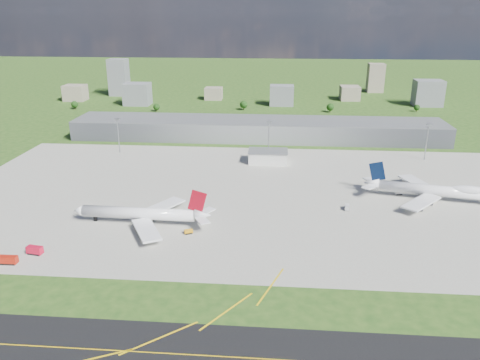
# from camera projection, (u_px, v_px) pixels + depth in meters

# --- Properties ---
(ground) EXTENTS (1400.00, 1400.00, 0.00)m
(ground) POSITION_uv_depth(u_px,v_px,m) (257.00, 143.00, 371.74)
(ground) COLOR #244C17
(ground) RESTS_ON ground
(apron) EXTENTS (360.00, 190.00, 0.08)m
(apron) POSITION_uv_depth(u_px,v_px,m) (265.00, 194.00, 267.90)
(apron) COLOR gray
(apron) RESTS_ON ground
(terminal) EXTENTS (300.00, 42.00, 15.00)m
(terminal) POSITION_uv_depth(u_px,v_px,m) (258.00, 129.00, 383.24)
(terminal) COLOR gray
(terminal) RESTS_ON ground
(ops_building) EXTENTS (26.00, 16.00, 8.00)m
(ops_building) POSITION_uv_depth(u_px,v_px,m) (268.00, 157.00, 322.77)
(ops_building) COLOR silver
(ops_building) RESTS_ON ground
(mast_west) EXTENTS (3.50, 2.00, 25.90)m
(mast_west) POSITION_uv_depth(u_px,v_px,m) (118.00, 129.00, 340.47)
(mast_west) COLOR gray
(mast_west) RESTS_ON ground
(mast_center) EXTENTS (3.50, 2.00, 25.90)m
(mast_center) POSITION_uv_depth(u_px,v_px,m) (269.00, 132.00, 332.15)
(mast_center) COLOR gray
(mast_center) RESTS_ON ground
(mast_east) EXTENTS (3.50, 2.00, 25.90)m
(mast_east) POSITION_uv_depth(u_px,v_px,m) (428.00, 135.00, 323.83)
(mast_east) COLOR gray
(mast_east) RESTS_ON ground
(airliner_red_twin) EXTENTS (69.36, 54.09, 19.05)m
(airliner_red_twin) POSITION_uv_depth(u_px,v_px,m) (144.00, 214.00, 229.36)
(airliner_red_twin) COLOR white
(airliner_red_twin) RESTS_ON ground
(airliner_blue_quad) EXTENTS (74.99, 58.03, 19.71)m
(airliner_blue_quad) POSITION_uv_depth(u_px,v_px,m) (437.00, 191.00, 257.90)
(airliner_blue_quad) COLOR white
(airliner_blue_quad) RESTS_ON ground
(fire_truck) EXTENTS (7.73, 3.14, 3.42)m
(fire_truck) POSITION_uv_depth(u_px,v_px,m) (8.00, 260.00, 193.68)
(fire_truck) COLOR #B01C0C
(fire_truck) RESTS_ON ground
(crash_tender) EXTENTS (7.20, 4.02, 3.53)m
(crash_tender) POSITION_uv_depth(u_px,v_px,m) (35.00, 250.00, 201.44)
(crash_tender) COLOR red
(crash_tender) RESTS_ON ground
(tug_yellow) EXTENTS (4.47, 3.53, 1.92)m
(tug_yellow) POSITION_uv_depth(u_px,v_px,m) (188.00, 232.00, 220.18)
(tug_yellow) COLOR orange
(tug_yellow) RESTS_ON ground
(van_white_near) EXTENTS (2.89, 5.31, 2.58)m
(van_white_near) POSITION_uv_depth(u_px,v_px,m) (347.00, 207.00, 246.68)
(van_white_near) COLOR silver
(van_white_near) RESTS_ON ground
(van_white_far) EXTENTS (4.67, 3.01, 2.27)m
(van_white_far) POSITION_uv_depth(u_px,v_px,m) (399.00, 193.00, 266.74)
(van_white_far) COLOR silver
(van_white_far) RESTS_ON ground
(bldg_far_w) EXTENTS (24.00, 20.00, 18.00)m
(bldg_far_w) POSITION_uv_depth(u_px,v_px,m) (75.00, 93.00, 544.60)
(bldg_far_w) COLOR gray
(bldg_far_w) RESTS_ON ground
(bldg_w) EXTENTS (28.00, 22.00, 24.00)m
(bldg_w) POSITION_uv_depth(u_px,v_px,m) (137.00, 94.00, 518.78)
(bldg_w) COLOR slate
(bldg_w) RESTS_ON ground
(bldg_cw) EXTENTS (20.00, 18.00, 14.00)m
(bldg_cw) POSITION_uv_depth(u_px,v_px,m) (214.00, 93.00, 551.92)
(bldg_cw) COLOR gray
(bldg_cw) RESTS_ON ground
(bldg_c) EXTENTS (26.00, 20.00, 22.00)m
(bldg_c) POSITION_uv_depth(u_px,v_px,m) (282.00, 95.00, 516.40)
(bldg_c) COLOR slate
(bldg_c) RESTS_ON ground
(bldg_ce) EXTENTS (22.00, 24.00, 16.00)m
(bldg_ce) POSITION_uv_depth(u_px,v_px,m) (350.00, 93.00, 548.85)
(bldg_ce) COLOR gray
(bldg_ce) RESTS_ON ground
(bldg_e) EXTENTS (30.00, 22.00, 28.00)m
(bldg_e) POSITION_uv_depth(u_px,v_px,m) (428.00, 93.00, 512.65)
(bldg_e) COLOR slate
(bldg_e) RESTS_ON ground
(bldg_tall_w) EXTENTS (22.00, 20.00, 44.00)m
(bldg_tall_w) POSITION_uv_depth(u_px,v_px,m) (119.00, 77.00, 574.62)
(bldg_tall_w) COLOR slate
(bldg_tall_w) RESTS_ON ground
(bldg_tall_e) EXTENTS (20.00, 18.00, 36.00)m
(bldg_tall_e) POSITION_uv_depth(u_px,v_px,m) (375.00, 78.00, 598.64)
(bldg_tall_e) COLOR gray
(bldg_tall_e) RESTS_ON ground
(tree_far_w) EXTENTS (7.20, 7.20, 8.80)m
(tree_far_w) POSITION_uv_depth(u_px,v_px,m) (75.00, 104.00, 497.53)
(tree_far_w) COLOR #382314
(tree_far_w) RESTS_ON ground
(tree_w) EXTENTS (6.75, 6.75, 8.25)m
(tree_w) POSITION_uv_depth(u_px,v_px,m) (156.00, 107.00, 486.16)
(tree_w) COLOR #382314
(tree_w) RESTS_ON ground
(tree_c) EXTENTS (8.10, 8.10, 9.90)m
(tree_c) POSITION_uv_depth(u_px,v_px,m) (244.00, 105.00, 493.07)
(tree_c) COLOR #382314
(tree_c) RESTS_ON ground
(tree_e) EXTENTS (7.65, 7.65, 9.35)m
(tree_e) POSITION_uv_depth(u_px,v_px,m) (330.00, 107.00, 481.69)
(tree_e) COLOR #382314
(tree_e) RESTS_ON ground
(tree_far_e) EXTENTS (6.30, 6.30, 7.70)m
(tree_far_e) POSITION_uv_depth(u_px,v_px,m) (417.00, 108.00, 484.59)
(tree_far_e) COLOR #382314
(tree_far_e) RESTS_ON ground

